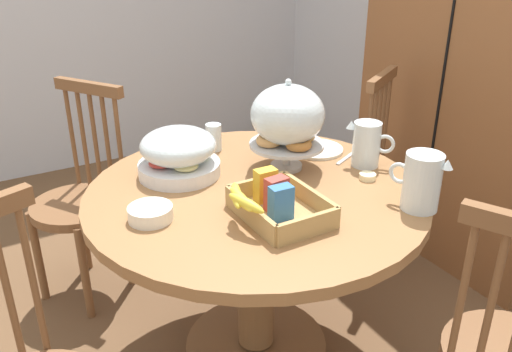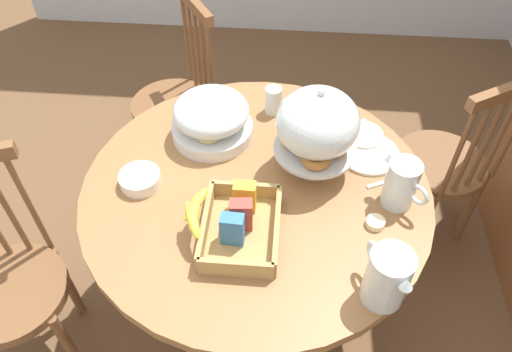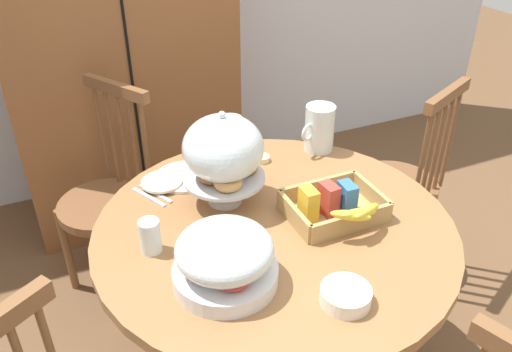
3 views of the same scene
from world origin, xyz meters
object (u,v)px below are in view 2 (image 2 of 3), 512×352
object	(u,v)px
china_plate_small	(363,134)
butter_dish	(375,223)
drinking_glass	(273,100)
china_plate_large	(369,153)
windsor_chair_far_side	(177,104)
dining_table	(256,225)
windsor_chair_facing_door	(443,167)
orange_juice_pitcher	(386,279)
cereal_basket	(235,223)
fruit_platter_covered	(211,117)
windsor_chair_near_window	(10,286)
pastry_stand_with_dome	(317,126)
milk_pitcher	(400,186)
cereal_bowl	(140,179)

from	to	relation	value
china_plate_small	butter_dish	distance (m)	0.41
drinking_glass	china_plate_large	bearing A→B (deg)	58.90
windsor_chair_far_side	butter_dish	world-z (taller)	windsor_chair_far_side
china_plate_large	dining_table	bearing A→B (deg)	-64.58
windsor_chair_facing_door	butter_dish	xyz separation A→B (m)	(0.57, -0.39, 0.30)
windsor_chair_facing_door	windsor_chair_far_side	size ratio (longest dim) A/B	1.00
orange_juice_pitcher	cereal_basket	distance (m)	0.47
dining_table	fruit_platter_covered	bearing A→B (deg)	-143.14
orange_juice_pitcher	china_plate_large	size ratio (longest dim) A/B	0.88
windsor_chair_near_window	china_plate_small	size ratio (longest dim) A/B	6.50
pastry_stand_with_dome	windsor_chair_far_side	bearing A→B (deg)	-136.01
cereal_basket	butter_dish	size ratio (longest dim) A/B	5.27
fruit_platter_covered	orange_juice_pitcher	size ratio (longest dim) A/B	1.54
orange_juice_pitcher	milk_pitcher	xyz separation A→B (m)	(-0.35, 0.08, -0.01)
dining_table	fruit_platter_covered	world-z (taller)	fruit_platter_covered
dining_table	cereal_bowl	bearing A→B (deg)	-86.72
cereal_basket	butter_dish	world-z (taller)	cereal_basket
pastry_stand_with_dome	fruit_platter_covered	size ratio (longest dim) A/B	1.15
windsor_chair_far_side	pastry_stand_with_dome	world-z (taller)	pastry_stand_with_dome
windsor_chair_near_window	cereal_basket	world-z (taller)	windsor_chair_near_window
dining_table	butter_dish	world-z (taller)	butter_dish
cereal_bowl	orange_juice_pitcher	bearing A→B (deg)	64.99
windsor_chair_far_side	fruit_platter_covered	xyz separation A→B (m)	(0.53, 0.27, 0.37)
cereal_basket	china_plate_small	world-z (taller)	cereal_basket
drinking_glass	pastry_stand_with_dome	bearing A→B (deg)	27.38
pastry_stand_with_dome	cereal_bowl	size ratio (longest dim) A/B	2.46
china_plate_large	cereal_basket	bearing A→B (deg)	-48.99
drinking_glass	butter_dish	world-z (taller)	drinking_glass
china_plate_large	pastry_stand_with_dome	bearing A→B (deg)	-66.77
windsor_chair_near_window	china_plate_large	world-z (taller)	windsor_chair_near_window
windsor_chair_near_window	fruit_platter_covered	xyz separation A→B (m)	(-0.53, 0.66, 0.37)
fruit_platter_covered	cereal_basket	xyz separation A→B (m)	(0.44, 0.14, -0.04)
china_plate_large	china_plate_small	xyz separation A→B (m)	(-0.09, -0.02, 0.01)
drinking_glass	windsor_chair_near_window	bearing A→B (deg)	-51.89
cereal_bowl	butter_dish	bearing A→B (deg)	81.94
china_plate_small	windsor_chair_far_side	bearing A→B (deg)	-120.72
windsor_chair_near_window	drinking_glass	bearing A→B (deg)	128.11
dining_table	china_plate_small	world-z (taller)	china_plate_small
windsor_chair_facing_door	china_plate_large	bearing A→B (deg)	-56.96
pastry_stand_with_dome	china_plate_small	xyz separation A→B (m)	(-0.17, 0.19, -0.18)
milk_pitcher	cereal_bowl	size ratio (longest dim) A/B	1.24
china_plate_small	fruit_platter_covered	bearing A→B (deg)	-86.85
cereal_bowl	butter_dish	distance (m)	0.79
pastry_stand_with_dome	cereal_basket	world-z (taller)	pastry_stand_with_dome
windsor_chair_far_side	milk_pitcher	xyz separation A→B (m)	(0.80, 0.92, 0.37)
windsor_chair_facing_door	milk_pitcher	world-z (taller)	windsor_chair_facing_door
pastry_stand_with_dome	drinking_glass	world-z (taller)	pastry_stand_with_dome
orange_juice_pitcher	cereal_bowl	world-z (taller)	orange_juice_pitcher
cereal_basket	fruit_platter_covered	bearing A→B (deg)	-162.91
dining_table	windsor_chair_near_window	xyz separation A→B (m)	(0.29, -0.85, -0.07)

